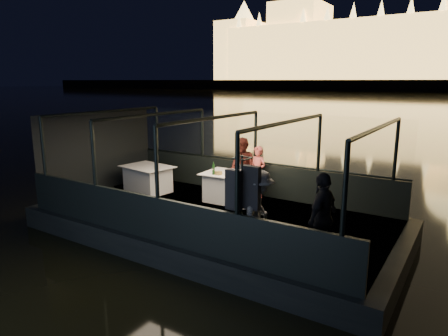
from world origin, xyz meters
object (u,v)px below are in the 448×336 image
Objects in this scene: dining_table_aft at (148,178)px; passenger_stripe at (258,209)px; dining_table_central at (231,187)px; person_woman_coral at (258,171)px; passenger_dark at (322,214)px; chair_port_left at (242,182)px; wine_bottle at (213,169)px; coat_stand at (242,209)px; person_man_maroon at (242,169)px; chair_port_right at (251,183)px.

dining_table_aft is 5.09m from passenger_stripe.
dining_table_central is 3.29m from passenger_stripe.
dining_table_aft is 3.18m from person_woman_coral.
passenger_dark reaches higher than dining_table_central.
wine_bottle reaches higher than chair_port_left.
coat_stand reaches higher than passenger_stripe.
chair_port_left is 0.56× the size of passenger_stripe.
person_man_maroon is 1.11m from wine_bottle.
dining_table_aft is at bearing -169.93° from dining_table_central.
passenger_stripe is (2.11, -2.48, 0.47)m from dining_table_central.
coat_stand is 1.18× the size of passenger_stripe.
coat_stand reaches higher than chair_port_right.
dining_table_central is 1.83× the size of chair_port_right.
chair_port_right is at bearing 50.00° from wine_bottle.
person_woman_coral is (0.40, 0.72, 0.36)m from dining_table_central.
wine_bottle is at bearing 132.95° from coat_stand.
chair_port_right reaches higher than dining_table_central.
passenger_stripe reaches higher than person_man_maroon.
dining_table_aft is at bearing -166.94° from chair_port_right.
dining_table_aft is 3.02m from chair_port_right.
person_woman_coral is 4.27× the size of wine_bottle.
person_man_maroon is (-0.07, 0.72, 0.36)m from dining_table_central.
coat_stand is 4.00m from person_man_maroon.
chair_port_right is 1.14m from wine_bottle.
passenger_stripe reaches higher than wine_bottle.
dining_table_aft is at bearing -99.83° from passenger_dark.
dining_table_aft is at bearing -176.34° from chair_port_left.
person_man_maroon is at bearing 143.51° from chair_port_right.
chair_port_right is 0.41m from person_woman_coral.
dining_table_central is 0.92× the size of passenger_stripe.
person_man_maroon reaches higher than person_woman_coral.
coat_stand reaches higher than person_man_maroon.
chair_port_left is at bearing -39.56° from person_man_maroon.
wine_bottle is at bearing -110.67° from person_woman_coral.
wine_bottle is at bearing -134.26° from chair_port_right.
dining_table_aft is at bearing -145.05° from person_woman_coral.
coat_stand is at bearing -55.09° from dining_table_central.
passenger_stripe reaches higher than person_woman_coral.
chair_port_left is at bearing 175.74° from chair_port_right.
person_man_maroon is (-0.14, 0.27, 0.30)m from chair_port_left.
chair_port_right is at bearing 116.03° from coat_stand.
dining_table_central is 0.58m from chair_port_right.
coat_stand is at bearing -27.33° from dining_table_aft.
person_man_maroon reaches higher than chair_port_left.
person_woman_coral is at bearing 23.26° from person_man_maroon.
person_man_maroon reaches higher than dining_table_aft.
passenger_dark is at bearing -33.72° from dining_table_central.
person_woman_coral is (2.93, 1.17, 0.36)m from dining_table_aft.
coat_stand is at bearing -36.89° from person_man_maroon.
dining_table_central is at bearing 10.07° from dining_table_aft.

